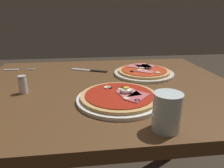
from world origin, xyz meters
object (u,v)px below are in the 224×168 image
object	(u,v)px
pizza_foreground	(120,97)
fork	(17,70)
knife	(91,70)
pizza_across_left	(144,72)
salt_shaker	(23,85)
dining_table	(105,109)
water_glass_near	(167,114)

from	to	relation	value
pizza_foreground	fork	world-z (taller)	pizza_foreground
pizza_foreground	knife	distance (m)	0.40
pizza_across_left	salt_shaker	distance (m)	0.54
dining_table	salt_shaker	xyz separation A→B (m)	(-0.31, -0.07, 0.15)
fork	salt_shaker	xyz separation A→B (m)	(0.13, -0.34, 0.03)
pizza_foreground	dining_table	bearing A→B (deg)	100.95
water_glass_near	salt_shaker	size ratio (longest dim) A/B	1.49
fork	knife	distance (m)	0.39
dining_table	water_glass_near	distance (m)	0.42
fork	knife	bearing A→B (deg)	-9.74
water_glass_near	salt_shaker	xyz separation A→B (m)	(-0.43, 0.31, -0.01)
pizza_foreground	pizza_across_left	bearing A→B (deg)	60.73
dining_table	pizza_foreground	distance (m)	0.22
pizza_across_left	fork	bearing A→B (deg)	166.05
pizza_across_left	water_glass_near	world-z (taller)	water_glass_near
pizza_across_left	fork	xyz separation A→B (m)	(-0.63, 0.16, -0.01)
fork	salt_shaker	size ratio (longest dim) A/B	2.36
water_glass_near	knife	bearing A→B (deg)	106.63
pizza_across_left	knife	size ratio (longest dim) A/B	1.53
dining_table	salt_shaker	distance (m)	0.35
water_glass_near	salt_shaker	bearing A→B (deg)	144.64
pizza_foreground	water_glass_near	xyz separation A→B (m)	(0.09, -0.19, 0.03)
dining_table	knife	world-z (taller)	knife
dining_table	pizza_across_left	world-z (taller)	pizza_across_left
dining_table	fork	distance (m)	0.53
knife	salt_shaker	size ratio (longest dim) A/B	2.77
knife	salt_shaker	world-z (taller)	salt_shaker
dining_table	pizza_foreground	xyz separation A→B (m)	(0.03, -0.18, 0.13)
dining_table	fork	bearing A→B (deg)	147.84
pizza_across_left	salt_shaker	bearing A→B (deg)	-160.41
fork	pizza_foreground	bearing A→B (deg)	-43.98
salt_shaker	knife	bearing A→B (deg)	46.44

